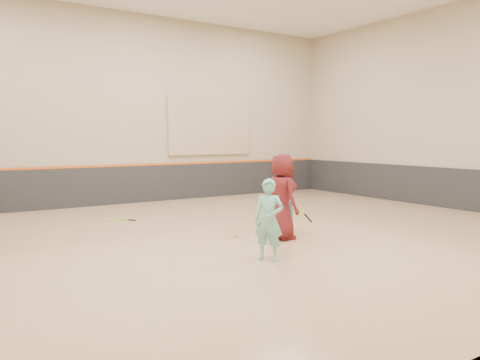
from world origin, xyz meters
TOP-DOWN VIEW (x-y plane):
  - room at (0.00, 0.00)m, footprint 15.04×12.04m
  - wainscot_back at (0.00, 5.97)m, footprint 14.90×0.04m
  - wainscot_right at (7.47, 0.00)m, footprint 0.04×11.90m
  - accent_stripe at (0.00, 5.96)m, footprint 14.90×0.03m
  - acoustic_panel at (2.80, 5.95)m, footprint 3.20×0.08m
  - girl at (-0.49, -2.01)m, footprint 0.58×0.61m
  - instructor at (1.09, -0.21)m, footprint 1.01×0.89m
  - young_man at (0.73, -0.80)m, footprint 0.63×0.91m
  - held_racket at (1.44, -0.48)m, footprint 0.56×0.56m
  - spare_racket at (-1.37, 3.17)m, footprint 0.70×0.70m
  - ball_under_racket at (0.00, -0.14)m, footprint 0.07×0.07m
  - ball_in_hand at (0.86, -0.95)m, footprint 0.07×0.07m
  - ball_beside_spare at (-1.72, 3.05)m, footprint 0.07×0.07m

SIDE VIEW (x-z plane):
  - spare_racket at x=-1.37m, z-range 0.00..0.03m
  - ball_under_racket at x=0.00m, z-range 0.00..0.07m
  - ball_beside_spare at x=-1.72m, z-range 0.00..0.07m
  - held_racket at x=1.44m, z-range 0.29..0.85m
  - wainscot_back at x=0.00m, z-range 0.00..1.20m
  - wainscot_right at x=7.47m, z-range 0.00..1.20m
  - girl at x=-0.49m, z-range 0.00..1.41m
  - room at x=0.00m, z-range -2.30..3.92m
  - instructor at x=1.09m, z-range 0.00..1.75m
  - young_man at x=0.73m, z-range 0.00..1.78m
  - ball_in_hand at x=0.86m, z-range 1.17..1.24m
  - accent_stripe at x=0.00m, z-range 1.19..1.25m
  - acoustic_panel at x=2.80m, z-range 1.50..3.50m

